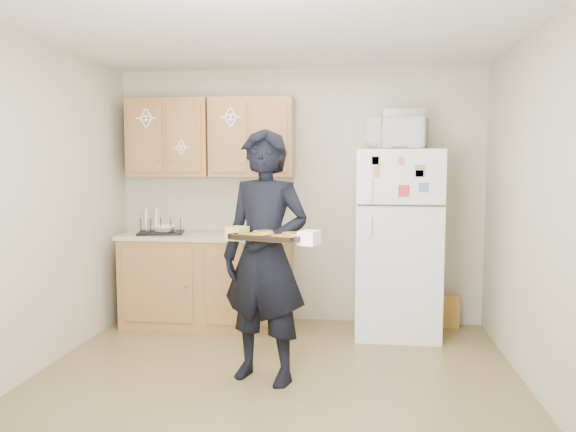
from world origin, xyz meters
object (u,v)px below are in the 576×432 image
at_px(baking_tray, 272,237).
at_px(dish_rack, 161,225).
at_px(refrigerator, 397,243).
at_px(person, 265,257).
at_px(microwave, 398,134).

height_order(baking_tray, dish_rack, baking_tray).
bearing_deg(refrigerator, dish_rack, -179.75).
xyz_separation_m(baking_tray, dish_rack, (-1.32, 1.54, -0.11)).
relative_size(person, dish_rack, 4.32).
bearing_deg(refrigerator, microwave, -102.28).
distance_m(baking_tray, dish_rack, 2.03).
height_order(person, baking_tray, person).
bearing_deg(baking_tray, dish_rack, 149.35).
distance_m(person, dish_rack, 1.76).
distance_m(baking_tray, microwave, 1.91).
distance_m(person, baking_tray, 0.35).
relative_size(baking_tray, dish_rack, 1.13).
xyz_separation_m(refrigerator, person, (-1.02, -1.26, 0.06)).
xyz_separation_m(person, dish_rack, (-1.23, 1.25, 0.07)).
height_order(baking_tray, microwave, microwave).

